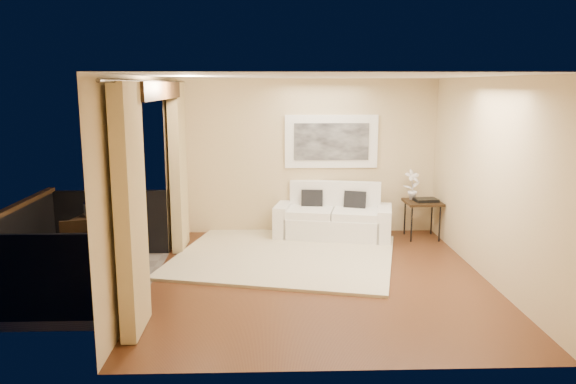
{
  "coord_description": "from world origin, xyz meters",
  "views": [
    {
      "loc": [
        -0.67,
        -7.25,
        2.6
      ],
      "look_at": [
        -0.41,
        0.8,
        1.05
      ],
      "focal_mm": 35.0,
      "sensor_mm": 36.0,
      "label": 1
    }
  ],
  "objects_px": {
    "side_table": "(423,204)",
    "balcony_chair_near": "(107,247)",
    "sofa": "(333,219)",
    "balcony_chair_far": "(77,247)",
    "orchid": "(412,185)",
    "ice_bucket": "(90,210)",
    "bistro_table": "(95,225)"
  },
  "relations": [
    {
      "from": "bistro_table",
      "to": "balcony_chair_far",
      "type": "height_order",
      "value": "balcony_chair_far"
    },
    {
      "from": "sofa",
      "to": "ice_bucket",
      "type": "distance_m",
      "value": 3.97
    },
    {
      "from": "balcony_chair_near",
      "to": "side_table",
      "type": "bearing_deg",
      "value": 7.24
    },
    {
      "from": "bistro_table",
      "to": "side_table",
      "type": "bearing_deg",
      "value": 17.44
    },
    {
      "from": "side_table",
      "to": "balcony_chair_far",
      "type": "distance_m",
      "value": 5.54
    },
    {
      "from": "sofa",
      "to": "balcony_chair_far",
      "type": "height_order",
      "value": "sofa"
    },
    {
      "from": "orchid",
      "to": "ice_bucket",
      "type": "bearing_deg",
      "value": -162.54
    },
    {
      "from": "side_table",
      "to": "balcony_chair_near",
      "type": "height_order",
      "value": "balcony_chair_near"
    },
    {
      "from": "orchid",
      "to": "balcony_chair_near",
      "type": "relative_size",
      "value": 0.56
    },
    {
      "from": "orchid",
      "to": "bistro_table",
      "type": "bearing_deg",
      "value": -160.67
    },
    {
      "from": "side_table",
      "to": "orchid",
      "type": "bearing_deg",
      "value": 140.93
    },
    {
      "from": "sofa",
      "to": "orchid",
      "type": "height_order",
      "value": "orchid"
    },
    {
      "from": "side_table",
      "to": "balcony_chair_near",
      "type": "distance_m",
      "value": 5.2
    },
    {
      "from": "sofa",
      "to": "balcony_chair_near",
      "type": "bearing_deg",
      "value": -132.13
    },
    {
      "from": "orchid",
      "to": "bistro_table",
      "type": "relative_size",
      "value": 0.69
    },
    {
      "from": "balcony_chair_near",
      "to": "ice_bucket",
      "type": "height_order",
      "value": "ice_bucket"
    },
    {
      "from": "balcony_chair_near",
      "to": "bistro_table",
      "type": "bearing_deg",
      "value": 99.32
    },
    {
      "from": "bistro_table",
      "to": "ice_bucket",
      "type": "xyz_separation_m",
      "value": [
        -0.1,
        0.14,
        0.18
      ]
    },
    {
      "from": "sofa",
      "to": "balcony_chair_near",
      "type": "distance_m",
      "value": 3.95
    },
    {
      "from": "ice_bucket",
      "to": "bistro_table",
      "type": "bearing_deg",
      "value": -54.4
    },
    {
      "from": "orchid",
      "to": "balcony_chair_near",
      "type": "bearing_deg",
      "value": -152.67
    },
    {
      "from": "side_table",
      "to": "orchid",
      "type": "height_order",
      "value": "orchid"
    },
    {
      "from": "bistro_table",
      "to": "balcony_chair_near",
      "type": "height_order",
      "value": "balcony_chair_near"
    },
    {
      "from": "bistro_table",
      "to": "balcony_chair_near",
      "type": "relative_size",
      "value": 0.81
    },
    {
      "from": "sofa",
      "to": "ice_bucket",
      "type": "xyz_separation_m",
      "value": [
        -3.63,
        -1.53,
        0.53
      ]
    },
    {
      "from": "balcony_chair_far",
      "to": "balcony_chair_near",
      "type": "relative_size",
      "value": 0.94
    },
    {
      "from": "orchid",
      "to": "sofa",
      "type": "bearing_deg",
      "value": -178.31
    },
    {
      "from": "sofa",
      "to": "balcony_chair_far",
      "type": "bearing_deg",
      "value": -137.19
    },
    {
      "from": "side_table",
      "to": "balcony_chair_near",
      "type": "xyz_separation_m",
      "value": [
        -4.7,
        -2.22,
        -0.05
      ]
    },
    {
      "from": "orchid",
      "to": "ice_bucket",
      "type": "relative_size",
      "value": 2.61
    },
    {
      "from": "side_table",
      "to": "orchid",
      "type": "xyz_separation_m",
      "value": [
        -0.16,
        0.13,
        0.32
      ]
    },
    {
      "from": "balcony_chair_near",
      "to": "ice_bucket",
      "type": "distance_m",
      "value": 0.95
    }
  ]
}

